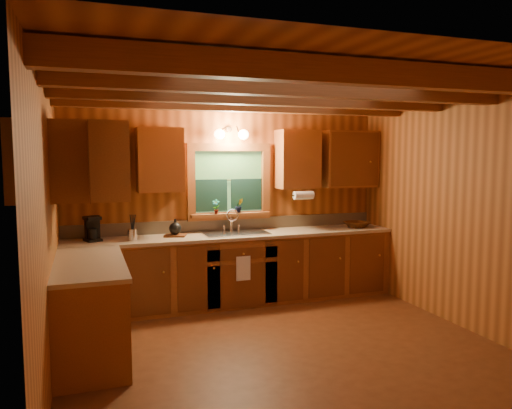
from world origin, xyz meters
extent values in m
plane|color=#592E15|center=(0.00, 0.00, 0.00)|extent=(4.20, 4.20, 0.00)
plane|color=brown|center=(0.00, 0.00, 2.60)|extent=(4.20, 4.20, 0.00)
plane|color=brown|center=(0.00, 1.90, 1.30)|extent=(4.20, 0.00, 4.20)
plane|color=brown|center=(0.00, -1.90, 1.30)|extent=(4.20, 0.00, 4.20)
plane|color=brown|center=(-2.10, 0.00, 1.30)|extent=(0.00, 3.80, 3.80)
plane|color=brown|center=(2.10, 0.00, 1.30)|extent=(0.00, 3.80, 3.80)
cube|color=brown|center=(0.00, -1.20, 2.49)|extent=(4.20, 0.14, 0.18)
cube|color=brown|center=(0.00, -0.40, 2.49)|extent=(4.20, 0.14, 0.18)
cube|color=brown|center=(0.00, 0.40, 2.49)|extent=(4.20, 0.14, 0.18)
cube|color=brown|center=(0.00, 1.20, 2.49)|extent=(4.20, 0.14, 0.18)
cube|color=brown|center=(0.00, 1.59, 0.43)|extent=(4.20, 0.62, 0.86)
cube|color=brown|center=(-1.79, 0.48, 0.43)|extent=(0.62, 1.60, 0.86)
cube|color=tan|center=(0.00, 1.59, 0.88)|extent=(4.20, 0.66, 0.04)
cube|color=tan|center=(-1.78, 0.48, 0.88)|extent=(0.64, 1.60, 0.04)
cube|color=tan|center=(0.00, 1.89, 0.98)|extent=(4.20, 0.02, 0.16)
cube|color=white|center=(-1.47, 0.68, 0.43)|extent=(0.02, 0.60, 0.80)
cube|color=brown|center=(-1.70, 1.73, 1.84)|extent=(0.78, 0.34, 0.78)
cube|color=brown|center=(-0.92, 1.73, 1.84)|extent=(0.55, 0.34, 0.78)
cube|color=brown|center=(0.92, 1.73, 1.84)|extent=(0.55, 0.34, 0.78)
cube|color=brown|center=(1.70, 1.73, 1.84)|extent=(0.78, 0.34, 0.78)
cube|color=brown|center=(-1.93, 0.68, 1.84)|extent=(0.34, 1.10, 0.78)
cube|color=brown|center=(0.00, 1.86, 2.00)|extent=(1.12, 0.08, 0.10)
cube|color=brown|center=(0.00, 1.86, 1.10)|extent=(1.12, 0.08, 0.10)
cube|color=brown|center=(-0.51, 1.86, 1.55)|extent=(0.10, 0.08, 0.80)
cube|color=brown|center=(0.51, 1.86, 1.55)|extent=(0.10, 0.08, 0.80)
cube|color=#3C7834|center=(0.00, 1.90, 1.55)|extent=(0.92, 0.01, 0.80)
cube|color=#0F2D27|center=(-0.24, 1.87, 1.37)|extent=(0.42, 0.02, 0.42)
cube|color=#0F2D27|center=(0.24, 1.87, 1.37)|extent=(0.42, 0.02, 0.42)
cylinder|color=black|center=(0.00, 1.87, 1.57)|extent=(0.92, 0.01, 0.01)
cube|color=brown|center=(0.00, 1.82, 1.12)|extent=(1.06, 0.14, 0.04)
cylinder|color=black|center=(0.00, 1.86, 2.23)|extent=(0.08, 0.03, 0.08)
cylinder|color=black|center=(-0.10, 1.80, 2.23)|extent=(0.09, 0.17, 0.08)
cylinder|color=black|center=(0.10, 1.80, 2.23)|extent=(0.09, 0.17, 0.08)
sphere|color=#FFE0A5|center=(-0.16, 1.74, 2.16)|extent=(0.13, 0.13, 0.13)
sphere|color=#FFE0A5|center=(0.16, 1.74, 2.16)|extent=(0.13, 0.13, 0.13)
cylinder|color=white|center=(0.92, 1.53, 1.37)|extent=(0.27, 0.11, 0.11)
cube|color=white|center=(0.00, 1.26, 0.52)|extent=(0.18, 0.01, 0.30)
cube|color=silver|center=(0.00, 1.60, 0.91)|extent=(0.82, 0.48, 0.02)
cube|color=#262628|center=(-0.19, 1.60, 0.84)|extent=(0.34, 0.40, 0.14)
cube|color=#262628|center=(0.19, 1.60, 0.84)|extent=(0.34, 0.40, 0.14)
cylinder|color=silver|center=(0.00, 1.78, 1.01)|extent=(0.04, 0.04, 0.22)
torus|color=silver|center=(0.00, 1.72, 1.12)|extent=(0.16, 0.02, 0.16)
cube|color=black|center=(-1.73, 1.63, 0.91)|extent=(0.16, 0.20, 0.03)
cube|color=black|center=(-1.73, 1.70, 1.05)|extent=(0.16, 0.07, 0.27)
cube|color=black|center=(-1.73, 1.61, 1.17)|extent=(0.16, 0.18, 0.04)
cylinder|color=black|center=(-1.73, 1.61, 0.99)|extent=(0.10, 0.10, 0.12)
cylinder|color=silver|center=(-1.29, 1.52, 0.97)|extent=(0.11, 0.11, 0.14)
cylinder|color=black|center=(-1.30, 1.51, 1.11)|extent=(0.03, 0.03, 0.20)
cylinder|color=black|center=(-1.29, 1.52, 1.11)|extent=(0.01, 0.01, 0.20)
cylinder|color=black|center=(-1.27, 1.53, 1.11)|extent=(0.03, 0.03, 0.20)
cylinder|color=black|center=(-1.26, 1.53, 1.11)|extent=(0.04, 0.05, 0.20)
cube|color=#5E2F14|center=(-0.76, 1.64, 0.91)|extent=(0.30, 0.26, 0.02)
sphere|color=black|center=(-0.76, 1.64, 1.00)|extent=(0.15, 0.15, 0.15)
cylinder|color=black|center=(-0.76, 1.64, 1.09)|extent=(0.02, 0.02, 0.04)
imported|color=#48230C|center=(1.74, 1.54, 0.94)|extent=(0.37, 0.37, 0.08)
imported|color=#5E2F14|center=(-0.20, 1.78, 1.23)|extent=(0.12, 0.10, 0.19)
imported|color=#5E2F14|center=(0.12, 1.80, 1.23)|extent=(0.11, 0.09, 0.19)
camera|label=1|loc=(-1.81, -4.34, 1.91)|focal=34.53mm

